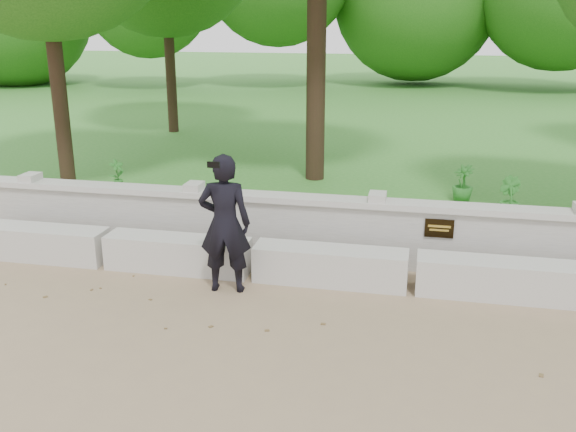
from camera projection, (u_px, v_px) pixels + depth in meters
The scene contains 8 objects.
ground at pixel (405, 370), 6.04m from camera, with size 80.00×80.00×0.00m, color #8B7555.
lawn at pixel (423, 123), 19.06m from camera, with size 40.00×22.00×0.25m, color #2E7525.
concrete_bench at pixel (412, 272), 7.74m from camera, with size 11.90×0.45×0.45m.
parapet_wall at pixel (415, 235), 8.32m from camera, with size 12.50×0.35×0.90m.
man_main at pixel (225, 224), 7.55m from camera, with size 0.66×0.60×1.69m.
shrub_a at pixel (117, 174), 11.35m from camera, with size 0.27×0.18×0.51m, color #2D7828.
shrub_b at pixel (509, 199), 9.52m from camera, with size 0.37×0.29×0.66m, color #2D7828.
shrub_d at pixel (463, 183), 10.52m from camera, with size 0.34×0.30×0.60m, color #2D7828.
Camera 1 is at (0.03, -5.44, 3.20)m, focal length 40.00 mm.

